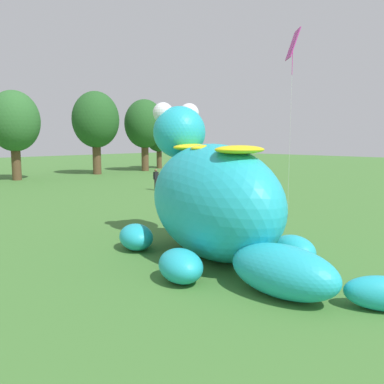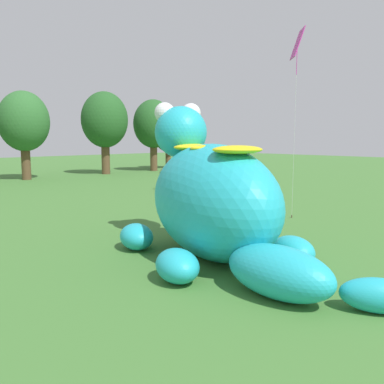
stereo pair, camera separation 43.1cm
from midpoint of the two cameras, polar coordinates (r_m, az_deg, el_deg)
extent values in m
plane|color=#427533|center=(14.86, 3.45, -8.68)|extent=(160.00, 160.00, 0.00)
ellipsoid|color=#23B2C6|center=(14.18, 2.02, -1.26)|extent=(5.85, 7.84, 3.96)
ellipsoid|color=#23B2C6|center=(16.74, -2.54, 8.36)|extent=(2.79, 2.90, 2.09)
sphere|color=white|center=(16.86, -4.81, 11.00)|extent=(0.84, 0.84, 0.84)
sphere|color=white|center=(17.28, -1.14, 10.94)|extent=(0.84, 0.84, 0.84)
ellipsoid|color=yellow|center=(15.45, -0.57, 6.27)|extent=(1.94, 1.76, 0.26)
ellipsoid|color=yellow|center=(14.01, 2.06, 6.13)|extent=(1.94, 1.76, 0.26)
ellipsoid|color=yellow|center=(12.46, 5.68, 5.92)|extent=(1.94, 1.76, 0.26)
ellipsoid|color=#23B2C6|center=(15.48, -8.61, -6.24)|extent=(1.75, 2.02, 0.97)
ellipsoid|color=#23B2C6|center=(17.16, 5.73, -4.82)|extent=(1.75, 2.02, 0.97)
ellipsoid|color=#23B2C6|center=(11.99, -2.65, -10.27)|extent=(1.75, 2.02, 0.97)
ellipsoid|color=#23B2C6|center=(13.93, 13.17, -7.91)|extent=(1.75, 2.02, 0.97)
ellipsoid|color=#23B2C6|center=(11.09, 11.49, -10.78)|extent=(1.66, 3.21, 1.39)
ellipsoid|color=#23B2C6|center=(11.07, 24.08, -12.82)|extent=(1.65, 2.00, 0.85)
cylinder|color=brown|center=(43.93, -23.61, 3.53)|extent=(0.88, 0.88, 3.08)
ellipsoid|color=#2D662D|center=(43.88, -23.90, 9.07)|extent=(4.93, 4.93, 5.91)
cylinder|color=brown|center=(48.18, -13.40, 4.40)|extent=(0.94, 0.94, 3.30)
ellipsoid|color=#235623|center=(48.16, -13.57, 9.82)|extent=(5.29, 5.29, 6.34)
cylinder|color=brown|center=(52.06, -6.82, 4.68)|extent=(0.90, 0.90, 3.14)
ellipsoid|color=#235623|center=(52.03, -6.89, 9.46)|extent=(5.03, 5.03, 6.03)
cylinder|color=brown|center=(56.26, -4.83, 4.57)|extent=(0.70, 0.70, 2.46)
ellipsoid|color=#235623|center=(56.18, -4.87, 8.03)|extent=(3.94, 3.94, 4.72)
cylinder|color=black|center=(32.64, -5.43, 1.01)|extent=(0.26, 0.26, 0.88)
cube|color=black|center=(32.56, -5.45, 2.30)|extent=(0.38, 0.22, 0.60)
sphere|color=brown|center=(32.53, -5.46, 3.04)|extent=(0.22, 0.22, 0.22)
cylinder|color=brown|center=(22.07, 12.67, -3.27)|extent=(0.06, 0.06, 0.15)
cylinder|color=silver|center=(21.69, 13.01, 8.23)|extent=(0.01, 0.01, 8.65)
cube|color=#D833A5|center=(22.18, 13.36, 19.47)|extent=(1.13, 1.13, 1.44)
cylinder|color=#D833A5|center=(22.01, 13.29, 17.18)|extent=(0.03, 0.03, 1.20)
camera|label=1|loc=(0.22, -90.83, -0.11)|focal=38.14mm
camera|label=2|loc=(0.22, 89.17, 0.11)|focal=38.14mm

